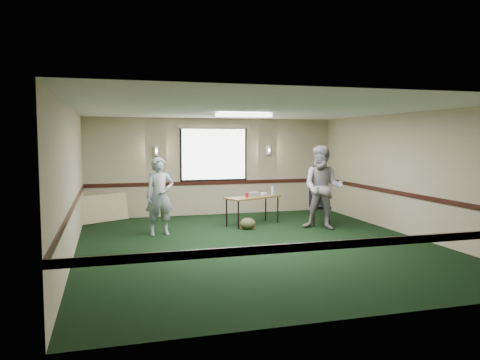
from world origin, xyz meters
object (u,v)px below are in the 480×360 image
object	(u,v)px
conference_chair	(319,203)
person_right	(323,188)
projector	(254,194)
person_left	(160,196)
folding_table	(253,199)

from	to	relation	value
conference_chair	person_right	distance (m)	0.78
projector	person_left	bearing A→B (deg)	171.80
person_left	folding_table	bearing A→B (deg)	9.50
conference_chair	person_left	size ratio (longest dim) A/B	0.54
person_right	person_left	bearing A→B (deg)	-150.71
projector	folding_table	bearing A→B (deg)	-141.53
projector	person_left	size ratio (longest dim) A/B	0.16
folding_table	projector	xyz separation A→B (m)	(0.05, 0.11, 0.10)
person_left	projector	bearing A→B (deg)	11.54
projector	conference_chair	size ratio (longest dim) A/B	0.31
conference_chair	person_right	xyz separation A→B (m)	(-0.20, -0.61, 0.45)
folding_table	conference_chair	distance (m)	1.66
folding_table	projector	bearing A→B (deg)	39.12
projector	conference_chair	bearing A→B (deg)	-42.18
projector	person_right	distance (m)	1.76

